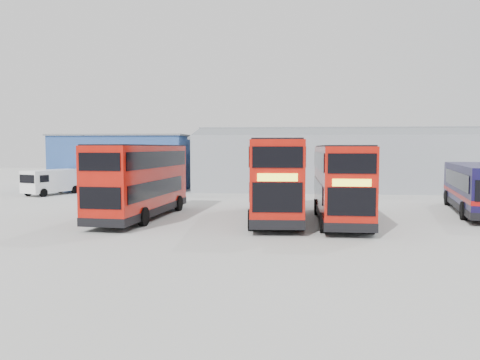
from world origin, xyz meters
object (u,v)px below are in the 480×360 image
double_decker_left (141,182)px  single_decker_blue (477,189)px  maintenance_shed (357,161)px  double_decker_right (340,184)px  double_decker_centre (274,180)px  office_block (127,162)px  panel_van (52,181)px

double_decker_left → single_decker_blue: 19.74m
maintenance_shed → double_decker_right: (-4.05, -20.78, -0.59)m
double_decker_left → double_decker_centre: bearing=-172.7°
office_block → double_decker_centre: 23.21m
double_decker_right → double_decker_left: bearing=179.6°
maintenance_shed → double_decker_left: maintenance_shed is taller
single_decker_blue → panel_van: size_ratio=2.17×
maintenance_shed → panel_van: maintenance_shed is taller
office_block → single_decker_blue: size_ratio=1.12×
office_block → double_decker_right: 25.98m
single_decker_blue → double_decker_centre: bearing=27.4°
double_decker_right → single_decker_blue: bearing=26.3°
maintenance_shed → double_decker_left: (-14.91, -20.47, -0.57)m
double_decker_right → single_decker_blue: (8.53, 3.98, -0.56)m
double_decker_right → panel_van: (-22.18, 12.29, -0.85)m
single_decker_blue → panel_van: 31.82m
double_decker_centre → panel_van: double_decker_centre is taller
double_decker_centre → double_decker_right: 3.56m
double_decker_left → panel_van: size_ratio=1.93×
office_block → panel_van: size_ratio=2.42×
double_decker_right → panel_van: bearing=152.3°
maintenance_shed → double_decker_centre: 21.54m
office_block → double_decker_right: bearing=-46.3°
maintenance_shed → panel_van: size_ratio=6.01×
office_block → double_decker_right: (17.95, -18.77, -0.57)m
double_decker_left → double_decker_centre: 7.36m
double_decker_centre → single_decker_blue: size_ratio=0.95×
double_decker_left → double_decker_centre: (7.36, 0.30, 0.14)m
double_decker_left → panel_van: 16.51m
double_decker_centre → panel_van: bearing=145.3°
office_block → maintenance_shed: (22.00, 2.01, 0.02)m
double_decker_left → double_decker_centre: double_decker_centre is taller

